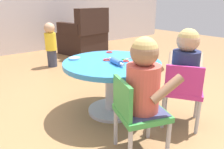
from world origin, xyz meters
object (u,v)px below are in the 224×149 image
(craft_scissors, at_px, (127,59))
(toddler_standing, at_px, (51,43))
(craft_table, at_px, (112,75))
(rolling_pin, at_px, (116,62))
(child_chair_left, at_px, (137,113))
(seated_child_left, at_px, (144,79))
(armchair_dark, at_px, (84,37))
(seated_child_right, at_px, (186,62))
(child_chair_right, at_px, (183,90))

(craft_scissors, bearing_deg, toddler_standing, 88.50)
(craft_table, relative_size, toddler_standing, 1.26)
(rolling_pin, height_order, craft_scissors, rolling_pin)
(craft_table, distance_m, child_chair_left, 0.61)
(toddler_standing, distance_m, craft_scissors, 1.76)
(child_chair_left, relative_size, craft_scissors, 3.98)
(craft_table, distance_m, craft_scissors, 0.19)
(seated_child_left, bearing_deg, child_chair_left, 159.66)
(craft_scissors, bearing_deg, seated_child_left, -123.19)
(child_chair_left, bearing_deg, seated_child_left, -20.34)
(armchair_dark, bearing_deg, toddler_standing, -153.56)
(seated_child_right, bearing_deg, toddler_standing, 93.65)
(seated_child_left, xyz_separation_m, rolling_pin, (0.17, 0.47, -0.02))
(child_chair_left, height_order, child_chair_right, same)
(child_chair_right, distance_m, rolling_pin, 0.58)
(child_chair_left, distance_m, rolling_pin, 0.54)
(armchair_dark, distance_m, rolling_pin, 2.50)
(child_chair_right, bearing_deg, seated_child_left, -175.29)
(child_chair_left, relative_size, seated_child_left, 1.05)
(seated_child_left, distance_m, toddler_standing, 2.33)
(child_chair_left, xyz_separation_m, toddler_standing, (0.43, 2.27, 0.05))
(seated_child_right, xyz_separation_m, rolling_pin, (-0.36, 0.40, -0.02))
(child_chair_right, relative_size, seated_child_right, 1.05)
(craft_table, xyz_separation_m, seated_child_right, (0.33, -0.50, 0.17))
(craft_table, distance_m, seated_child_left, 0.63)
(child_chair_right, height_order, armchair_dark, armchair_dark)
(craft_scissors, bearing_deg, child_chair_right, -72.50)
(toddler_standing, relative_size, craft_scissors, 4.99)
(seated_child_left, bearing_deg, toddler_standing, 80.23)
(child_chair_right, height_order, craft_scissors, child_chair_right)
(seated_child_left, relative_size, toddler_standing, 0.76)
(child_chair_left, height_order, toddler_standing, toddler_standing)
(craft_table, relative_size, seated_child_left, 1.66)
(craft_table, distance_m, child_chair_right, 0.61)
(seated_child_left, distance_m, child_chair_right, 0.55)
(child_chair_right, bearing_deg, child_chair_left, -177.08)
(seated_child_left, height_order, craft_scissors, seated_child_left)
(craft_table, relative_size, child_chair_left, 1.58)
(seated_child_right, bearing_deg, child_chair_left, -175.10)
(seated_child_right, bearing_deg, rolling_pin, 132.02)
(child_chair_left, height_order, armchair_dark, armchair_dark)
(armchair_dark, bearing_deg, craft_table, -116.02)
(seated_child_left, relative_size, rolling_pin, 2.22)
(seated_child_right, distance_m, toddler_standing, 2.24)
(craft_scissors, bearing_deg, armchair_dark, 67.48)
(child_chair_right, bearing_deg, craft_table, 119.48)
(armchair_dark, distance_m, craft_scissors, 2.37)
(child_chair_left, distance_m, child_chair_right, 0.54)
(seated_child_left, bearing_deg, seated_child_right, 6.70)
(seated_child_left, distance_m, craft_scissors, 0.64)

